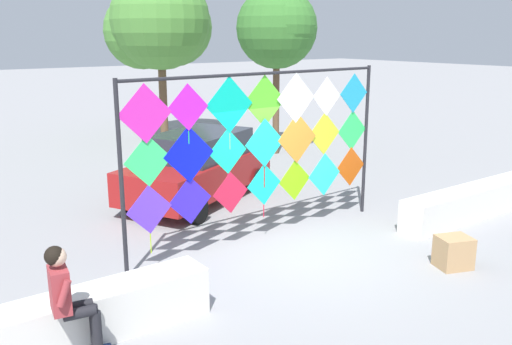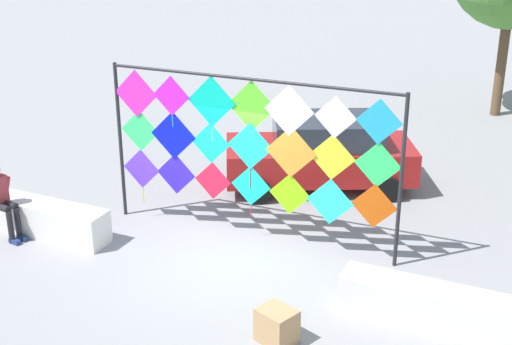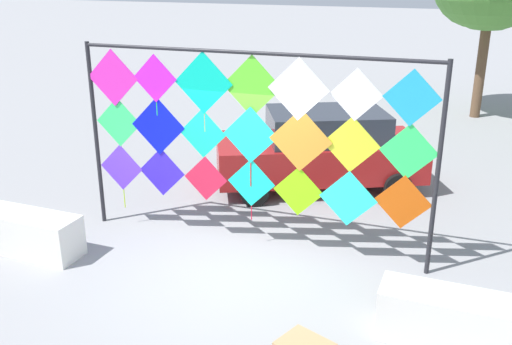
{
  "view_description": "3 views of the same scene",
  "coord_description": "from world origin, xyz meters",
  "px_view_note": "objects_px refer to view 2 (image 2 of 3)",
  "views": [
    {
      "loc": [
        -5.89,
        -6.76,
        3.77
      ],
      "look_at": [
        -0.59,
        0.53,
        1.5
      ],
      "focal_mm": 38.54,
      "sensor_mm": 36.0,
      "label": 1
    },
    {
      "loc": [
        5.19,
        -9.92,
        6.17
      ],
      "look_at": [
        0.45,
        0.3,
        1.7
      ],
      "focal_mm": 49.81,
      "sensor_mm": 36.0,
      "label": 2
    },
    {
      "loc": [
        3.13,
        -6.7,
        4.28
      ],
      "look_at": [
        0.25,
        0.61,
        1.45
      ],
      "focal_mm": 40.0,
      "sensor_mm": 36.0,
      "label": 3
    }
  ],
  "objects_px": {
    "seated_vendor": "(1,195)",
    "kite_display_rack": "(249,141)",
    "parked_car": "(321,152)",
    "cardboard_box_large": "(277,326)"
  },
  "relations": [
    {
      "from": "seated_vendor",
      "to": "cardboard_box_large",
      "type": "height_order",
      "value": "seated_vendor"
    },
    {
      "from": "seated_vendor",
      "to": "parked_car",
      "type": "distance_m",
      "value": 6.72
    },
    {
      "from": "kite_display_rack",
      "to": "seated_vendor",
      "type": "xyz_separation_m",
      "value": [
        -4.2,
        -1.95,
        -1.08
      ]
    },
    {
      "from": "seated_vendor",
      "to": "cardboard_box_large",
      "type": "bearing_deg",
      "value": -8.72
    },
    {
      "from": "kite_display_rack",
      "to": "seated_vendor",
      "type": "height_order",
      "value": "kite_display_rack"
    },
    {
      "from": "seated_vendor",
      "to": "kite_display_rack",
      "type": "bearing_deg",
      "value": 24.9
    },
    {
      "from": "parked_car",
      "to": "cardboard_box_large",
      "type": "distance_m",
      "value": 6.06
    },
    {
      "from": "kite_display_rack",
      "to": "cardboard_box_large",
      "type": "distance_m",
      "value": 3.8
    },
    {
      "from": "kite_display_rack",
      "to": "parked_car",
      "type": "height_order",
      "value": "kite_display_rack"
    },
    {
      "from": "kite_display_rack",
      "to": "cardboard_box_large",
      "type": "height_order",
      "value": "kite_display_rack"
    }
  ]
}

